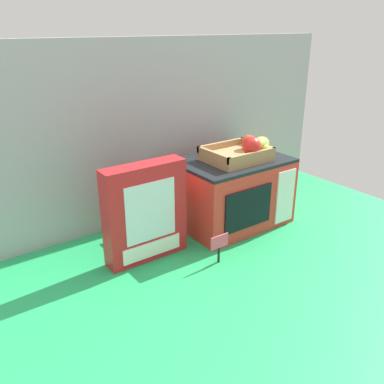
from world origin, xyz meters
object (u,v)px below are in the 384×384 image
at_px(cookie_set_box, 145,213).
at_px(price_sign, 219,245).
at_px(toy_microwave, 231,191).
at_px(food_groups_crate, 243,151).

bearing_deg(cookie_set_box, price_sign, -44.26).
distance_m(toy_microwave, cookie_set_box, 0.41).
bearing_deg(price_sign, cookie_set_box, 135.74).
distance_m(food_groups_crate, price_sign, 0.39).
height_order(toy_microwave, price_sign, toy_microwave).
distance_m(toy_microwave, food_groups_crate, 0.17).
xyz_separation_m(toy_microwave, price_sign, (-0.23, -0.21, -0.06)).
distance_m(food_groups_crate, cookie_set_box, 0.45).
bearing_deg(toy_microwave, price_sign, -137.62).
height_order(toy_microwave, food_groups_crate, food_groups_crate).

